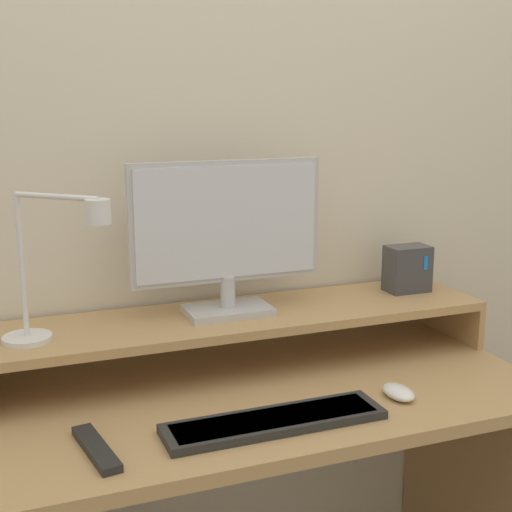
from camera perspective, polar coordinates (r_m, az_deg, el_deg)
The scene contains 9 objects.
wall_back at distance 1.85m, azimuth -3.22°, elevation 8.54°, with size 6.00×0.05×2.50m.
desk at distance 1.75m, azimuth 0.78°, elevation -16.81°, with size 1.25×0.63×0.73m.
monitor_shelf at distance 1.77m, azimuth -1.25°, elevation -5.17°, with size 1.25×0.29×0.13m.
monitor at distance 1.70m, azimuth -2.33°, elevation 1.89°, with size 0.47×0.13×0.38m.
desk_lamp at distance 1.55m, azimuth -15.82°, elevation -1.18°, with size 0.22×0.21×0.33m.
router_dock at distance 1.98m, azimuth 12.01°, elevation -1.00°, with size 0.12×0.08×0.13m.
keyboard at distance 1.48m, azimuth 1.50°, elevation -13.05°, with size 0.46×0.12×0.02m.
mouse at distance 1.64m, azimuth 11.33°, elevation -10.63°, with size 0.06×0.09×0.03m.
remote_control at distance 1.41m, azimuth -12.67°, elevation -14.81°, with size 0.07×0.20×0.02m.
Camera 1 is at (-0.57, -1.10, 1.39)m, focal length 50.00 mm.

